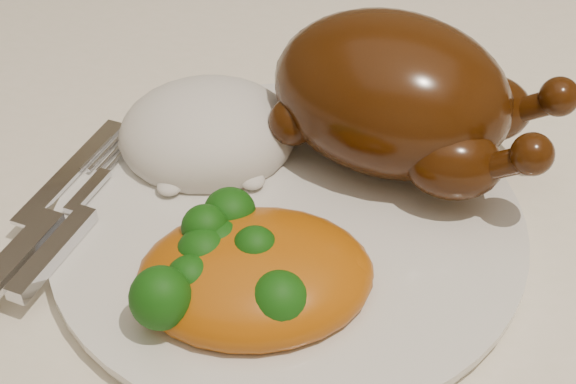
# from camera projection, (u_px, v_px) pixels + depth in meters

# --- Properties ---
(dining_table) EXTENTS (1.60, 0.90, 0.76)m
(dining_table) POSITION_uv_depth(u_px,v_px,m) (398.00, 307.00, 0.58)
(dining_table) COLOR brown
(dining_table) RESTS_ON floor
(tablecloth) EXTENTS (1.73, 1.03, 0.18)m
(tablecloth) POSITION_uv_depth(u_px,v_px,m) (408.00, 235.00, 0.53)
(tablecloth) COLOR white
(tablecloth) RESTS_ON dining_table
(dinner_plate) EXTENTS (0.28, 0.28, 0.01)m
(dinner_plate) POSITION_uv_depth(u_px,v_px,m) (288.00, 224.00, 0.49)
(dinner_plate) COLOR white
(dinner_plate) RESTS_ON tablecloth
(roast_chicken) EXTENTS (0.20, 0.16, 0.10)m
(roast_chicken) POSITION_uv_depth(u_px,v_px,m) (397.00, 96.00, 0.50)
(roast_chicken) COLOR #421E07
(roast_chicken) RESTS_ON dinner_plate
(rice_mound) EXTENTS (0.14, 0.13, 0.06)m
(rice_mound) POSITION_uv_depth(u_px,v_px,m) (208.00, 133.00, 0.53)
(rice_mound) COLOR white
(rice_mound) RESTS_ON dinner_plate
(mac_and_cheese) EXTENTS (0.15, 0.13, 0.05)m
(mac_and_cheese) POSITION_uv_depth(u_px,v_px,m) (256.00, 273.00, 0.43)
(mac_and_cheese) COLOR #CA5A0D
(mac_and_cheese) RESTS_ON dinner_plate
(cutlery) EXTENTS (0.05, 0.17, 0.01)m
(cutlery) POSITION_uv_depth(u_px,v_px,m) (52.00, 225.00, 0.47)
(cutlery) COLOR silver
(cutlery) RESTS_ON dinner_plate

